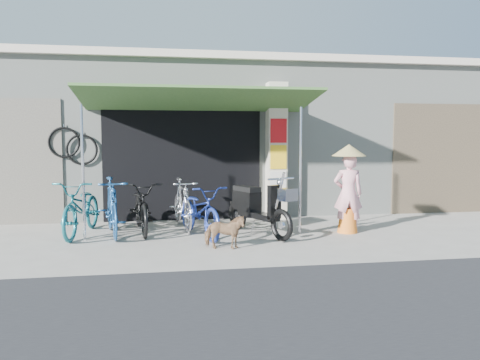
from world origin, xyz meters
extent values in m
plane|color=#A19B92|center=(0.00, 0.00, 0.00)|extent=(80.00, 80.00, 0.00)
cube|color=#A9AFA6|center=(0.00, 5.10, 1.75)|extent=(12.00, 5.00, 3.50)
cube|color=beige|center=(0.00, 5.10, 3.58)|extent=(12.30, 5.30, 0.16)
cube|color=black|center=(-1.20, 2.58, 1.25)|extent=(3.40, 0.06, 2.50)
cube|color=black|center=(-1.20, 2.59, 0.55)|extent=(3.06, 0.04, 1.10)
torus|color=black|center=(-3.30, 2.54, 1.55)|extent=(0.65, 0.05, 0.65)
cylinder|color=silver|center=(-3.30, 2.56, 1.87)|extent=(0.02, 0.02, 0.12)
torus|color=black|center=(-3.65, 2.54, 1.70)|extent=(0.65, 0.05, 0.65)
cylinder|color=silver|center=(-3.65, 2.56, 2.02)|extent=(0.02, 0.02, 0.12)
cube|color=beige|center=(0.85, 2.45, 1.50)|extent=(0.42, 0.42, 3.00)
cube|color=red|center=(0.85, 2.23, 1.95)|extent=(0.36, 0.02, 0.52)
cube|color=yellow|center=(0.85, 2.23, 1.38)|extent=(0.36, 0.02, 0.52)
cube|color=silver|center=(0.85, 2.23, 0.82)|extent=(0.36, 0.02, 0.50)
cube|color=#375E2A|center=(-0.90, 1.65, 2.55)|extent=(4.60, 1.88, 0.35)
cylinder|color=silver|center=(-3.00, 0.75, 1.18)|extent=(0.05, 0.05, 2.36)
cylinder|color=silver|center=(0.90, 0.75, 1.18)|extent=(0.05, 0.05, 2.36)
cube|color=brown|center=(5.00, 2.59, 1.30)|extent=(2.60, 0.06, 2.60)
imported|color=#17606A|center=(-3.11, 1.23, 0.51)|extent=(0.95, 2.02, 1.02)
imported|color=navy|center=(-2.56, 1.10, 0.53)|extent=(0.81, 1.83, 1.06)
imported|color=black|center=(-2.04, 1.31, 0.49)|extent=(0.90, 1.94, 0.98)
imported|color=silver|center=(-1.26, 1.56, 0.50)|extent=(0.72, 1.71, 1.00)
imported|color=navy|center=(-0.98, 0.75, 0.47)|extent=(1.13, 1.91, 0.95)
imported|color=tan|center=(-0.67, -0.31, 0.28)|extent=(0.72, 0.45, 0.56)
torus|color=black|center=(0.38, 0.11, 0.28)|extent=(0.32, 0.55, 0.57)
torus|color=black|center=(-0.19, 1.38, 0.28)|extent=(0.32, 0.55, 0.57)
cube|color=black|center=(0.10, 0.74, 0.36)|extent=(0.63, 1.02, 0.11)
cube|color=black|center=(-0.06, 1.08, 0.60)|extent=(0.49, 0.65, 0.36)
cube|color=black|center=(-0.06, 1.08, 0.82)|extent=(0.48, 0.64, 0.10)
cube|color=black|center=(0.30, 0.31, 0.66)|extent=(0.26, 0.19, 0.60)
cylinder|color=silver|center=(0.37, 0.14, 1.09)|extent=(0.52, 0.26, 0.03)
cube|color=silver|center=(0.45, -0.03, 0.83)|extent=(0.34, 0.31, 0.21)
imported|color=pink|center=(1.81, 0.66, 0.75)|extent=(0.61, 0.46, 1.49)
cone|color=orange|center=(1.81, 0.66, 0.23)|extent=(0.38, 0.38, 0.46)
cone|color=tan|center=(1.81, 0.66, 1.56)|extent=(0.64, 0.64, 0.22)
camera|label=1|loc=(-1.63, -7.65, 1.77)|focal=35.00mm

